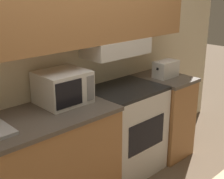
{
  "coord_description": "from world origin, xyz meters",
  "views": [
    {
      "loc": [
        -1.65,
        -2.35,
        1.91
      ],
      "look_at": [
        0.05,
        -0.57,
        1.09
      ],
      "focal_mm": 50.0,
      "sensor_mm": 36.0,
      "label": 1
    }
  ],
  "objects": [
    {
      "name": "ground_plane",
      "position": [
        0.0,
        0.0,
        0.0
      ],
      "size": [
        16.0,
        16.0,
        0.0
      ],
      "primitive_type": "plane",
      "color": "brown"
    },
    {
      "name": "wall_back",
      "position": [
        0.02,
        -0.06,
        1.46
      ],
      "size": [
        5.05,
        0.38,
        2.55
      ],
      "color": "beige",
      "rests_on": "ground_plane"
    },
    {
      "name": "lower_counter_main",
      "position": [
        -0.61,
        -0.32,
        0.47
      ],
      "size": [
        1.46,
        0.65,
        0.94
      ],
      "color": "#B27A47",
      "rests_on": "ground_plane"
    },
    {
      "name": "lower_counter_right_stub",
      "position": [
        1.1,
        -0.32,
        0.47
      ],
      "size": [
        0.47,
        0.65,
        0.94
      ],
      "color": "#B27A47",
      "rests_on": "ground_plane"
    },
    {
      "name": "stove_range",
      "position": [
        0.49,
        -0.3,
        0.47
      ],
      "size": [
        0.73,
        0.6,
        0.94
      ],
      "color": "white",
      "rests_on": "ground_plane"
    },
    {
      "name": "microwave",
      "position": [
        -0.2,
        -0.21,
        1.08
      ],
      "size": [
        0.42,
        0.38,
        0.28
      ],
      "color": "white",
      "rests_on": "lower_counter_main"
    },
    {
      "name": "toaster",
      "position": [
        1.1,
        -0.33,
        1.03
      ],
      "size": [
        0.3,
        0.17,
        0.18
      ],
      "color": "white",
      "rests_on": "lower_counter_right_stub"
    }
  ]
}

